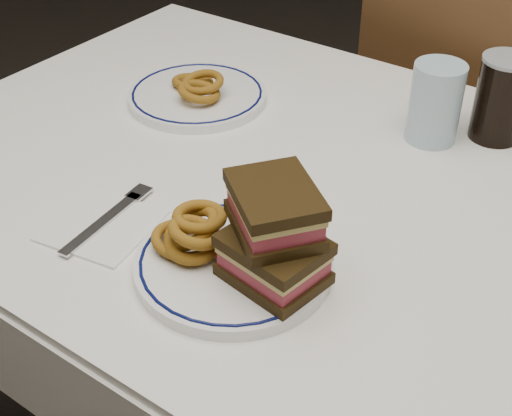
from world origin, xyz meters
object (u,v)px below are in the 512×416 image
Objects in this scene: chair_far at (459,137)px; far_plate at (197,95)px; beer_mug at (503,98)px; reuben_sandwich at (274,235)px; main_plate at (233,263)px.

far_plate is (-0.29, -0.58, 0.26)m from chair_far.
chair_far reaches higher than far_plate.
chair_far is 0.54m from beer_mug.
reuben_sandwich is 1.07× the size of beer_mug.
reuben_sandwich is (0.06, 0.01, 0.07)m from main_plate.
chair_far is 3.82× the size of far_plate.
main_plate is at bearing -106.43° from beer_mug.
beer_mug is (0.18, -0.40, 0.32)m from chair_far.
main_plate is at bearing -172.99° from reuben_sandwich.
main_plate is 1.81× the size of beer_mug.
main_plate is 1.68× the size of reuben_sandwich.
chair_far is 0.95m from reuben_sandwich.
chair_far is at bearing 63.65° from far_plate.
chair_far is at bearing 92.16° from main_plate.
beer_mug is at bearing -65.56° from chair_far.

